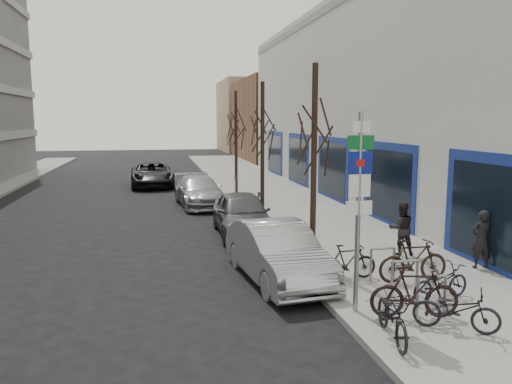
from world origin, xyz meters
name	(u,v)px	position (x,y,z in m)	size (l,w,h in m)	color
ground	(240,327)	(0.00, 0.00, 0.00)	(120.00, 120.00, 0.00)	black
sidewalk_east	(308,218)	(4.50, 10.00, 0.07)	(5.00, 70.00, 0.15)	slate
commercial_building	(491,102)	(17.00, 16.00, 5.00)	(20.00, 32.00, 10.00)	#B7B7B2
brick_building_far	(300,120)	(13.00, 40.00, 4.00)	(12.00, 14.00, 8.00)	brown
tan_building_far	(271,116)	(13.50, 55.00, 4.50)	(13.00, 12.00, 9.00)	#937A5B
highway_sign_pole	(359,200)	(2.40, -0.01, 2.46)	(0.55, 0.10, 4.20)	gray
bike_rack	(405,274)	(3.80, 0.60, 0.66)	(0.66, 2.26, 0.83)	gray
tree_near	(315,117)	(2.60, 3.50, 4.10)	(1.80, 1.80, 5.50)	black
tree_mid	(262,118)	(2.60, 10.00, 4.10)	(1.80, 1.80, 5.50)	black
tree_far	(236,118)	(2.60, 16.50, 4.10)	(1.80, 1.80, 5.50)	black
meter_front	(302,241)	(2.15, 3.00, 0.92)	(0.10, 0.08, 1.27)	gray
meter_mid	(259,205)	(2.15, 8.50, 0.92)	(0.10, 0.08, 1.27)	gray
meter_back	(235,186)	(2.15, 14.00, 0.92)	(0.10, 0.08, 1.27)	gray
bike_near_left	(393,312)	(2.51, -1.41, 0.66)	(0.50, 1.67, 1.02)	black
bike_near_right	(415,292)	(3.39, -0.58, 0.69)	(0.53, 1.77, 1.08)	black
bike_mid_curb	(441,279)	(4.45, 0.22, 0.61)	(0.46, 1.52, 0.93)	black
bike_mid_inner	(348,262)	(3.00, 1.94, 0.60)	(0.44, 1.49, 0.91)	black
bike_far_curb	(456,306)	(3.84, -1.28, 0.62)	(0.47, 1.55, 0.95)	black
bike_far_inner	(413,260)	(4.47, 1.45, 0.69)	(0.53, 1.78, 1.08)	black
parked_car_front	(277,252)	(1.40, 2.65, 0.74)	(1.56, 4.47, 1.47)	#ADADB2
parked_car_mid	(242,214)	(1.40, 7.81, 0.76)	(1.79, 4.45, 1.52)	#46474B
parked_car_back	(199,191)	(0.45, 14.14, 0.70)	(1.95, 4.80, 1.39)	#95959A
lane_car	(152,174)	(-1.77, 21.68, 0.74)	(2.46, 5.34, 1.49)	black
pedestrian_near	(481,239)	(6.80, 2.15, 0.93)	(0.57, 0.37, 1.56)	black
pedestrian_far	(401,228)	(5.38, 3.80, 0.93)	(0.58, 0.39, 1.56)	black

